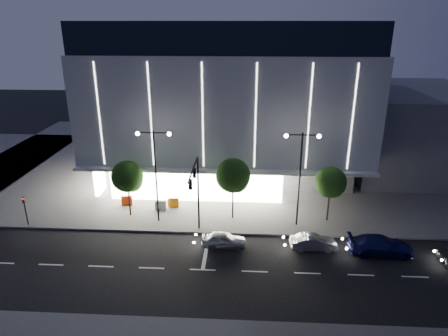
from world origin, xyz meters
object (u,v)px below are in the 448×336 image
object	(u,v)px
car_third	(381,245)
barrier_b	(160,205)
street_lamp_east	(300,166)
street_lamp_west	(155,163)
tree_left	(128,178)
tree_right	(331,184)
ped_signal_far	(25,208)
barrier_c	(173,203)
car_second	(313,242)
traffic_mast	(196,185)
tree_mid	(233,177)
barrier_a	(127,201)
car_lead	(224,240)

from	to	relation	value
car_third	barrier_b	bearing A→B (deg)	71.64
street_lamp_east	street_lamp_west	bearing A→B (deg)	180.00
tree_left	tree_right	distance (m)	19.00
ped_signal_far	street_lamp_west	bearing A→B (deg)	7.13
street_lamp_east	ped_signal_far	distance (m)	25.37
street_lamp_east	barrier_c	size ratio (longest dim) A/B	8.18
car_third	tree_right	bearing A→B (deg)	31.92
barrier_b	tree_right	bearing A→B (deg)	-6.02
car_second	barrier_b	bearing A→B (deg)	62.87
street_lamp_west	tree_right	bearing A→B (deg)	3.64
traffic_mast	tree_mid	size ratio (longest dim) A/B	1.15
ped_signal_far	barrier_a	bearing A→B (deg)	30.38
barrier_c	tree_right	bearing A→B (deg)	-12.92
traffic_mast	ped_signal_far	distance (m)	16.35
tree_right	tree_left	bearing A→B (deg)	180.00
car_second	barrier_c	xyz separation A→B (m)	(-13.04, 6.95, 0.01)
street_lamp_east	car_third	size ratio (longest dim) A/B	1.71
ped_signal_far	tree_left	size ratio (longest dim) A/B	0.52
tree_left	street_lamp_west	bearing A→B (deg)	-18.94
tree_left	barrier_c	size ratio (longest dim) A/B	5.20
car_second	street_lamp_east	bearing A→B (deg)	10.04
tree_mid	car_second	distance (m)	9.32
ped_signal_far	car_third	distance (m)	31.48
traffic_mast	tree_right	size ratio (longest dim) A/B	1.28
street_lamp_east	tree_mid	bearing A→B (deg)	170.31
traffic_mast	barrier_b	xyz separation A→B (m)	(-4.30, 4.98, -4.38)
car_third	ped_signal_far	bearing A→B (deg)	85.21
tree_mid	car_lead	xyz separation A→B (m)	(-0.60, -5.04, -3.69)
tree_right	barrier_c	distance (m)	15.58
ped_signal_far	car_third	size ratio (longest dim) A/B	0.57
barrier_c	tree_left	bearing A→B (deg)	-159.37
car_lead	car_second	world-z (taller)	car_lead
street_lamp_east	ped_signal_far	world-z (taller)	street_lamp_east
car_lead	car_second	bearing A→B (deg)	-89.89
street_lamp_east	car_second	distance (m)	6.73
barrier_b	ped_signal_far	bearing A→B (deg)	-163.43
barrier_c	street_lamp_west	bearing A→B (deg)	-112.76
tree_mid	barrier_b	world-z (taller)	tree_mid
street_lamp_east	car_third	xyz separation A→B (m)	(6.32, -4.37, -5.19)
street_lamp_west	car_third	distance (m)	20.48
street_lamp_east	tree_left	world-z (taller)	street_lamp_east
tree_mid	barrier_a	distance (m)	11.81
street_lamp_east	tree_right	xyz separation A→B (m)	(3.03, 1.02, -2.07)
street_lamp_east	car_second	bearing A→B (deg)	-76.77
street_lamp_east	car_third	distance (m)	9.28
car_second	barrier_c	size ratio (longest dim) A/B	3.52
tree_left	barrier_a	world-z (taller)	tree_left
tree_mid	ped_signal_far	bearing A→B (deg)	-172.45
street_lamp_east	barrier_a	distance (m)	18.08
ped_signal_far	tree_left	distance (m)	9.61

